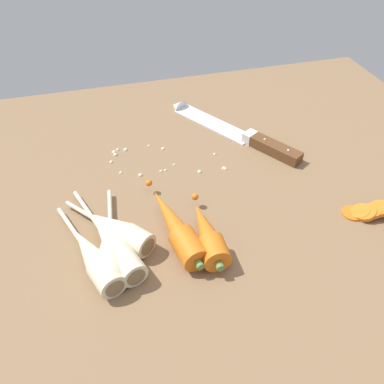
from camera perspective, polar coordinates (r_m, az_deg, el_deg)
ground_plane at (r=75.79cm, az=-0.40°, el=-1.04°), size 120.00×90.00×4.00cm
chefs_knife at (r=90.42cm, az=5.00°, el=8.73°), size 20.96×31.38×4.18cm
whole_carrot at (r=65.13cm, az=-2.24°, el=-4.81°), size 6.99×21.26×4.20cm
whole_carrot_second at (r=64.01cm, az=2.12°, el=-5.85°), size 4.29×16.46×4.20cm
parsnip_front at (r=63.87cm, az=-10.88°, el=-7.10°), size 9.49×22.47×4.00cm
parsnip_mid_left at (r=65.74cm, az=-10.05°, el=-5.20°), size 13.24×15.81×4.00cm
parsnip_mid_right at (r=63.51cm, az=-11.24°, el=-7.53°), size 5.27×21.05×4.00cm
parsnip_back at (r=62.67cm, az=-13.43°, el=-8.85°), size 9.20×19.99×4.00cm
carrot_slice_stack at (r=75.57cm, az=23.96°, el=-2.31°), size 9.88×5.69×3.62cm
mince_crumbs at (r=81.85cm, az=-5.63°, el=4.58°), size 21.65×12.64×0.88cm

